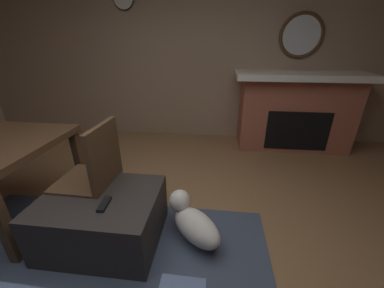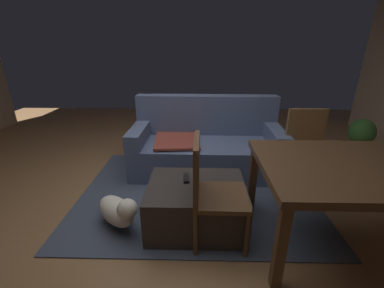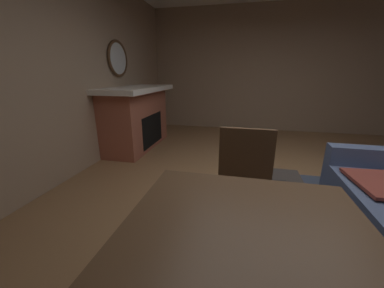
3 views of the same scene
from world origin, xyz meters
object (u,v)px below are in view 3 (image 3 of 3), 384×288
at_px(dining_chair_west, 244,181).
at_px(fireplace, 137,117).
at_px(ottoman_coffee_table, 263,210).
at_px(small_dog, 253,176).
at_px(round_wall_mirror, 118,59).
at_px(tv_remote, 277,182).

bearing_deg(dining_chair_west, fireplace, -137.39).
height_order(ottoman_coffee_table, dining_chair_west, dining_chair_west).
bearing_deg(small_dog, round_wall_mirror, -118.80).
bearing_deg(tv_remote, round_wall_mirror, -131.53).
xyz_separation_m(tv_remote, small_dog, (-0.62, -0.16, -0.25)).
distance_m(round_wall_mirror, tv_remote, 3.35).
distance_m(dining_chair_west, small_dog, 0.89).
bearing_deg(dining_chair_west, small_dog, 171.81).
xyz_separation_m(fireplace, ottoman_coffee_table, (2.00, 2.12, -0.35)).
relative_size(fireplace, ottoman_coffee_table, 2.07).
bearing_deg(dining_chair_west, round_wall_mirror, -133.45).
xyz_separation_m(ottoman_coffee_table, dining_chair_west, (0.11, -0.18, 0.31)).
bearing_deg(small_dog, tv_remote, 14.95).
distance_m(ottoman_coffee_table, dining_chair_west, 0.37).
distance_m(fireplace, tv_remote, 2.93).
xyz_separation_m(fireplace, small_dog, (1.29, 2.06, -0.38)).
height_order(ottoman_coffee_table, small_dog, ottoman_coffee_table).
bearing_deg(round_wall_mirror, ottoman_coffee_table, 50.27).
relative_size(fireplace, small_dog, 3.60).
bearing_deg(fireplace, tv_remote, 49.39).
relative_size(round_wall_mirror, small_dog, 1.23).
height_order(fireplace, tv_remote, fireplace).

